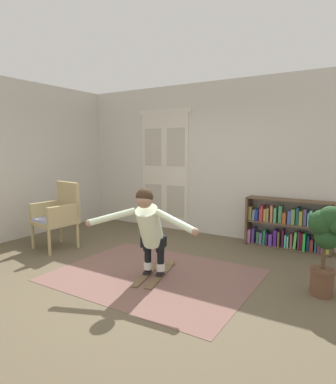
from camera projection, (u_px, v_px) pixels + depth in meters
The scene contains 10 objects.
ground_plane at pixel (132, 278), 4.26m from camera, with size 7.20×7.20×0.00m, color brown.
back_wall at pixel (215, 160), 6.26m from camera, with size 6.00×0.10×2.90m, color beige.
side_wall_left at pixel (14, 160), 5.97m from camera, with size 0.10×6.00×2.90m, color beige.
double_door at pixel (165, 169), 6.82m from camera, with size 1.22×0.05×2.45m.
rug at pixel (154, 275), 4.35m from camera, with size 2.54×1.98×0.01m, color brown.
bookshelf at pixel (288, 227), 5.48m from camera, with size 1.38×0.30×0.83m.
wicker_chair at pixel (58, 213), 5.51m from camera, with size 0.68×0.68×1.10m.
potted_plant at pixel (326, 235), 3.70m from camera, with size 0.41×0.41×1.04m.
skis_pair at pixel (155, 273), 4.38m from camera, with size 0.47×0.97×0.07m.
person_skier at pixel (149, 225), 4.10m from camera, with size 1.41×0.81×1.13m.
Camera 1 is at (2.54, -3.22, 1.68)m, focal length 30.77 mm.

